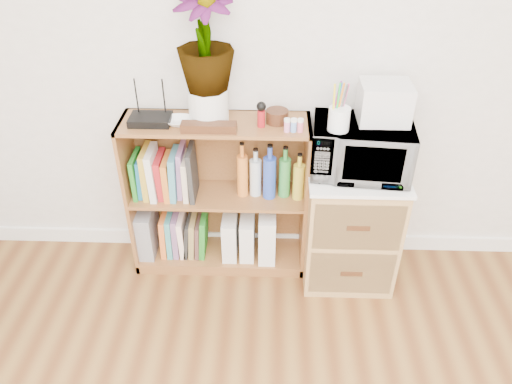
{
  "coord_description": "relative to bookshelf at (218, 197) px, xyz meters",
  "views": [
    {
      "loc": [
        -0.05,
        -0.2,
        2.12
      ],
      "look_at": [
        -0.13,
        1.95,
        0.62
      ],
      "focal_mm": 35.0,
      "sensor_mm": 36.0,
      "label": 1
    }
  ],
  "objects": [
    {
      "name": "small_appliance",
      "position": [
        0.84,
        -0.04,
        0.62
      ],
      "size": [
        0.25,
        0.2,
        0.19
      ],
      "primitive_type": "cube",
      "color": "silver",
      "rests_on": "microwave"
    },
    {
      "name": "plant_pot",
      "position": [
        -0.03,
        0.02,
        0.56
      ],
      "size": [
        0.2,
        0.2,
        0.17
      ],
      "primitive_type": "cylinder",
      "color": "silver",
      "rests_on": "bookshelf"
    },
    {
      "name": "wicker_unit",
      "position": [
        0.75,
        -0.08,
        -0.12
      ],
      "size": [
        0.5,
        0.45,
        0.7
      ],
      "primitive_type": "cube",
      "color": "#9E7542",
      "rests_on": "ground"
    },
    {
      "name": "lower_books",
      "position": [
        -0.22,
        0.0,
        -0.28
      ],
      "size": [
        0.28,
        0.19,
        0.28
      ],
      "color": "orange",
      "rests_on": "bookshelf"
    },
    {
      "name": "white_bowl",
      "position": [
        -0.18,
        -0.03,
        0.49
      ],
      "size": [
        0.13,
        0.13,
        0.03
      ],
      "primitive_type": "imported",
      "color": "white",
      "rests_on": "bookshelf"
    },
    {
      "name": "trinket_box",
      "position": [
        -0.02,
        -0.1,
        0.5
      ],
      "size": [
        0.28,
        0.07,
        0.04
      ],
      "primitive_type": "cube",
      "color": "#37200F",
      "rests_on": "bookshelf"
    },
    {
      "name": "microwave",
      "position": [
        0.75,
        -0.08,
        0.38
      ],
      "size": [
        0.52,
        0.38,
        0.27
      ],
      "primitive_type": "imported",
      "rotation": [
        0.0,
        0.0,
        -0.09
      ],
      "color": "white",
      "rests_on": "wicker_unit"
    },
    {
      "name": "magazine_holder_left",
      "position": [
        0.06,
        -0.01,
        -0.27
      ],
      "size": [
        0.09,
        0.22,
        0.27
      ],
      "primitive_type": "cube",
      "color": "silver",
      "rests_on": "bookshelf"
    },
    {
      "name": "bookshelf",
      "position": [
        0.0,
        0.0,
        0.0
      ],
      "size": [
        1.0,
        0.3,
        0.95
      ],
      "primitive_type": "cube",
      "color": "brown",
      "rests_on": "ground"
    },
    {
      "name": "magazine_holder_mid",
      "position": [
        0.16,
        -0.01,
        -0.27
      ],
      "size": [
        0.08,
        0.21,
        0.26
      ],
      "primitive_type": "cube",
      "color": "silver",
      "rests_on": "bookshelf"
    },
    {
      "name": "liquor_bottles",
      "position": [
        0.29,
        0.0,
        0.18
      ],
      "size": [
        0.37,
        0.07,
        0.32
      ],
      "color": "orange",
      "rests_on": "bookshelf"
    },
    {
      "name": "wooden_bowl",
      "position": [
        0.32,
        0.01,
        0.51
      ],
      "size": [
        0.11,
        0.11,
        0.07
      ],
      "primitive_type": "cylinder",
      "color": "#341B0E",
      "rests_on": "bookshelf"
    },
    {
      "name": "file_box",
      "position": [
        -0.44,
        0.0,
        -0.26
      ],
      "size": [
        0.09,
        0.24,
        0.3
      ],
      "primitive_type": "cube",
      "color": "gray",
      "rests_on": "bookshelf"
    },
    {
      "name": "skirting_board",
      "position": [
        0.35,
        0.14,
        -0.42
      ],
      "size": [
        4.0,
        0.02,
        0.1
      ],
      "primitive_type": "cube",
      "color": "white",
      "rests_on": "ground"
    },
    {
      "name": "pen_cup",
      "position": [
        0.62,
        -0.15,
        0.58
      ],
      "size": [
        0.1,
        0.1,
        0.11
      ],
      "primitive_type": "cylinder",
      "color": "white",
      "rests_on": "microwave"
    },
    {
      "name": "kokeshi_doll",
      "position": [
        0.24,
        -0.04,
        0.52
      ],
      "size": [
        0.04,
        0.04,
        0.09
      ],
      "primitive_type": "cylinder",
      "color": "maroon",
      "rests_on": "bookshelf"
    },
    {
      "name": "magazine_holder_right",
      "position": [
        0.28,
        -0.01,
        -0.25
      ],
      "size": [
        0.1,
        0.25,
        0.31
      ],
      "primitive_type": "cube",
      "color": "white",
      "rests_on": "bookshelf"
    },
    {
      "name": "potted_plant",
      "position": [
        -0.03,
        0.02,
        0.9
      ],
      "size": [
        0.28,
        0.28,
        0.51
      ],
      "primitive_type": "imported",
      "color": "#356B2A",
      "rests_on": "plant_pot"
    },
    {
      "name": "paint_jars",
      "position": [
        0.4,
        -0.09,
        0.5
      ],
      "size": [
        0.12,
        0.04,
        0.06
      ],
      "primitive_type": "cube",
      "color": "pink",
      "rests_on": "bookshelf"
    },
    {
      "name": "router",
      "position": [
        -0.33,
        -0.02,
        0.49
      ],
      "size": [
        0.21,
        0.14,
        0.04
      ],
      "primitive_type": "cube",
      "color": "black",
      "rests_on": "bookshelf"
    },
    {
      "name": "cookbooks",
      "position": [
        -0.29,
        -0.0,
        0.16
      ],
      "size": [
        0.34,
        0.2,
        0.3
      ],
      "color": "#238322",
      "rests_on": "bookshelf"
    }
  ]
}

